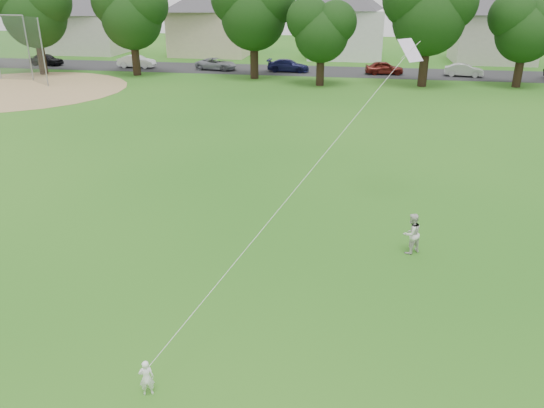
# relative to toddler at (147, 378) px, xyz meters

# --- Properties ---
(ground) EXTENTS (160.00, 160.00, 0.00)m
(ground) POSITION_rel_toddler_xyz_m (1.73, 3.47, -0.43)
(ground) COLOR #1E5C15
(ground) RESTS_ON ground
(street) EXTENTS (90.00, 7.00, 0.01)m
(street) POSITION_rel_toddler_xyz_m (1.73, 45.47, -0.43)
(street) COLOR #2D2D30
(street) RESTS_ON ground
(dirt_infield) EXTENTS (18.00, 18.00, 0.02)m
(dirt_infield) POSITION_rel_toddler_xyz_m (-24.27, 31.47, -0.42)
(dirt_infield) COLOR #9E7F51
(dirt_infield) RESTS_ON ground
(toddler) EXTENTS (0.37, 0.31, 0.87)m
(toddler) POSITION_rel_toddler_xyz_m (0.00, 0.00, 0.00)
(toddler) COLOR white
(toddler) RESTS_ON ground
(older_boy) EXTENTS (0.85, 0.83, 1.38)m
(older_boy) POSITION_rel_toddler_xyz_m (5.97, 7.59, 0.25)
(older_boy) COLOR silver
(older_boy) RESTS_ON ground
(kite) EXTENTS (3.44, 6.58, 14.29)m
(kite) POSITION_rel_toddler_xyz_m (2.86, 5.99, 2.84)
(kite) COLOR white
(kite) RESTS_ON ground
(tree_row) EXTENTS (81.95, 8.58, 9.75)m
(tree_row) POSITION_rel_toddler_xyz_m (3.04, 39.48, 5.69)
(tree_row) COLOR black
(tree_row) RESTS_ON ground
(parked_cars) EXTENTS (72.60, 2.60, 1.29)m
(parked_cars) POSITION_rel_toddler_xyz_m (7.72, 44.47, 0.20)
(parked_cars) COLOR black
(parked_cars) RESTS_ON ground
(house_row) EXTENTS (77.48, 13.48, 9.93)m
(house_row) POSITION_rel_toddler_xyz_m (2.96, 55.47, 4.38)
(house_row) COLOR beige
(house_row) RESTS_ON ground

